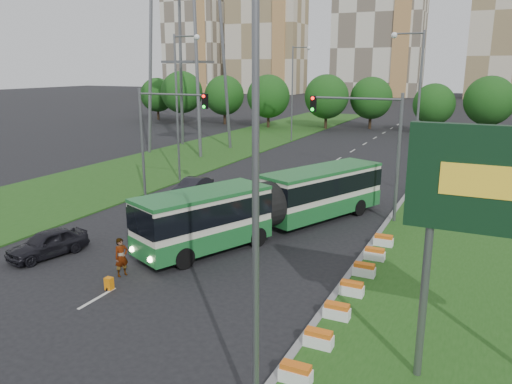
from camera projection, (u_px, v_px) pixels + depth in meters
The scene contains 18 objects.
ground at pixel (228, 261), 25.05m from camera, with size 360.00×360.00×0.00m, color black.
grass_median at pixel (512, 248), 26.66m from camera, with size 14.00×60.00×0.15m, color #204F16.
median_kerb at pixel (382, 230), 29.54m from camera, with size 0.30×60.00×0.18m, color gray.
left_verge at pixel (192, 156), 54.41m from camera, with size 12.00×110.00×0.10m, color #204F16.
lane_markings at pixel (306, 178), 43.83m from camera, with size 0.20×100.00×0.01m, color silver, non-canonical shape.
flower_planters at pixel (352, 288), 20.94m from camera, with size 1.10×13.70×0.60m, color white, non-canonical shape.
traffic_mast_median at pixel (373, 136), 30.53m from camera, with size 5.76×0.32×8.00m.
traffic_mast_left at pixel (159, 126), 35.93m from camera, with size 5.76×0.32×8.00m.
street_lamps at pixel (258, 120), 33.59m from camera, with size 36.00×60.00×12.00m, color slate, non-canonical shape.
tree_line at pixel (484, 104), 68.03m from camera, with size 120.00×8.00×9.00m, color #164512, non-canonical shape.
apartment_tower_west at pixel (267, 25), 177.62m from camera, with size 26.00×15.00×48.00m, color beige.
apartment_tower_cwest at pixel (380, 14), 160.56m from camera, with size 28.00×15.00×52.00m, color silver.
midrise_west at pixel (196, 44), 191.51m from camera, with size 22.00×14.00×36.00m, color silver.
articulated_bus at pixel (269, 203), 29.27m from camera, with size 2.69×17.25×2.84m.
car_left_near at pixel (48, 243), 25.57m from camera, with size 1.64×4.08×1.39m, color black.
car_left_far at pixel (192, 188), 37.36m from camera, with size 1.46×4.19×1.38m, color black.
pedestrian at pixel (121, 257), 23.11m from camera, with size 0.67×0.44×1.84m, color gray.
shopping_trolley at pixel (109, 284), 21.79m from camera, with size 0.33×0.35×0.56m.
Camera 1 is at (11.31, -20.58, 9.50)m, focal length 35.00 mm.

